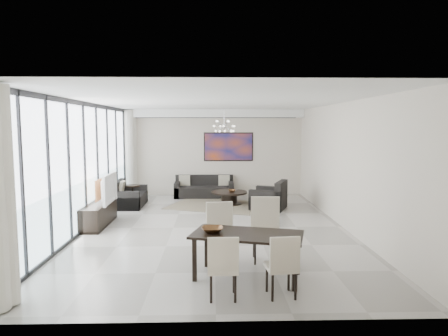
{
  "coord_description": "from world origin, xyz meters",
  "views": [
    {
      "loc": [
        -0.03,
        -9.1,
        2.35
      ],
      "look_at": [
        0.26,
        1.37,
        1.25
      ],
      "focal_mm": 32.0,
      "sensor_mm": 36.0,
      "label": 1
    }
  ],
  "objects_px": {
    "tv_console": "(98,214)",
    "television": "(105,189)",
    "dining_table": "(247,239)",
    "coffee_table": "(229,197)",
    "sofa_main": "(204,190)"
  },
  "relations": [
    {
      "from": "television",
      "to": "dining_table",
      "type": "relative_size",
      "value": 0.65
    },
    {
      "from": "television",
      "to": "dining_table",
      "type": "bearing_deg",
      "value": -139.06
    },
    {
      "from": "sofa_main",
      "to": "tv_console",
      "type": "bearing_deg",
      "value": -122.79
    },
    {
      "from": "coffee_table",
      "to": "dining_table",
      "type": "height_order",
      "value": "dining_table"
    },
    {
      "from": "dining_table",
      "to": "sofa_main",
      "type": "bearing_deg",
      "value": 96.53
    },
    {
      "from": "sofa_main",
      "to": "dining_table",
      "type": "xyz_separation_m",
      "value": [
        0.82,
        -7.16,
        0.38
      ]
    },
    {
      "from": "dining_table",
      "to": "television",
      "type": "bearing_deg",
      "value": 132.14
    },
    {
      "from": "coffee_table",
      "to": "tv_console",
      "type": "relative_size",
      "value": 0.64
    },
    {
      "from": "coffee_table",
      "to": "dining_table",
      "type": "xyz_separation_m",
      "value": [
        0.04,
        -5.9,
        0.4
      ]
    },
    {
      "from": "sofa_main",
      "to": "television",
      "type": "height_order",
      "value": "television"
    },
    {
      "from": "tv_console",
      "to": "television",
      "type": "height_order",
      "value": "television"
    },
    {
      "from": "coffee_table",
      "to": "tv_console",
      "type": "distance_m",
      "value": 4.08
    },
    {
      "from": "coffee_table",
      "to": "television",
      "type": "bearing_deg",
      "value": -141.01
    },
    {
      "from": "coffee_table",
      "to": "sofa_main",
      "type": "distance_m",
      "value": 1.49
    },
    {
      "from": "coffee_table",
      "to": "tv_console",
      "type": "height_order",
      "value": "tv_console"
    }
  ]
}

